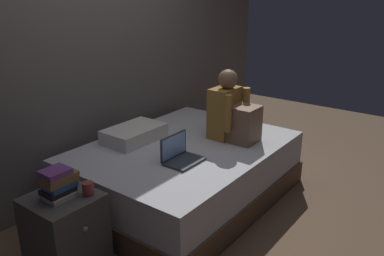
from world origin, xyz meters
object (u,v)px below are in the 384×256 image
at_px(book_stack, 58,183).
at_px(pillow, 134,134).
at_px(mug, 88,188).
at_px(bed, 185,172).
at_px(nightstand, 66,234).
at_px(person_sitting, 232,113).
at_px(laptop, 180,155).

bearing_deg(book_stack, pillow, 20.73).
bearing_deg(mug, bed, 4.60).
height_order(nightstand, pillow, pillow).
bearing_deg(person_sitting, laptop, 174.68).
xyz_separation_m(nightstand, book_stack, (-0.01, 0.00, 0.39)).
bearing_deg(bed, nightstand, 178.86).
xyz_separation_m(person_sitting, book_stack, (-1.71, 0.28, -0.11)).
relative_size(person_sitting, mug, 7.28).
height_order(nightstand, mug, mug).
bearing_deg(nightstand, pillow, 20.88).
distance_m(pillow, mug, 1.12).
bearing_deg(mug, book_stack, 139.07).
bearing_deg(bed, mug, -175.40).
bearing_deg(book_stack, bed, -1.14).
height_order(nightstand, laptop, laptop).
bearing_deg(bed, pillow, 112.66).
bearing_deg(nightstand, mug, -42.69).
distance_m(nightstand, laptop, 1.06).
xyz_separation_m(nightstand, mug, (0.13, -0.12, 0.33)).
bearing_deg(mug, person_sitting, -5.88).
bearing_deg(nightstand, bed, -1.14).
xyz_separation_m(book_stack, mug, (0.14, -0.12, -0.06)).
bearing_deg(nightstand, book_stack, 178.64).
xyz_separation_m(laptop, mug, (-0.87, 0.10, 0.03)).
distance_m(laptop, mug, 0.87).
height_order(bed, person_sitting, person_sitting).
xyz_separation_m(bed, book_stack, (-1.31, 0.03, 0.42)).
bearing_deg(mug, laptop, -6.34).
bearing_deg(pillow, mug, -151.01).
height_order(pillow, mug, mug).
height_order(nightstand, book_stack, book_stack).
height_order(person_sitting, pillow, person_sitting).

